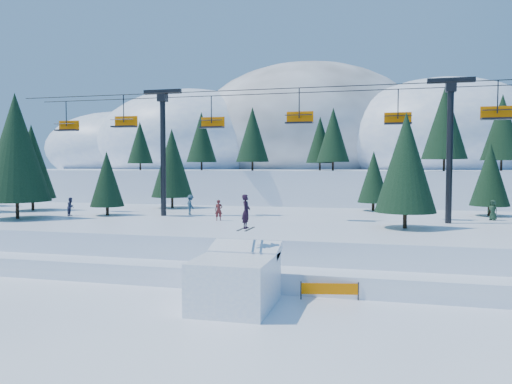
% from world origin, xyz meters
% --- Properties ---
extents(ground, '(160.00, 160.00, 0.00)m').
position_xyz_m(ground, '(0.00, 0.00, 0.00)').
color(ground, white).
rests_on(ground, ground).
extents(mid_shelf, '(70.00, 22.00, 2.50)m').
position_xyz_m(mid_shelf, '(0.00, 18.00, 1.25)').
color(mid_shelf, white).
rests_on(mid_shelf, ground).
extents(berm, '(70.00, 6.00, 1.10)m').
position_xyz_m(berm, '(0.00, 8.00, 0.55)').
color(berm, white).
rests_on(berm, ground).
extents(mountain_ridge, '(119.00, 61.00, 26.46)m').
position_xyz_m(mountain_ridge, '(-5.07, 73.39, 9.64)').
color(mountain_ridge, white).
rests_on(mountain_ridge, ground).
extents(jump_kicker, '(3.49, 4.75, 5.19)m').
position_xyz_m(jump_kicker, '(1.82, 2.37, 1.29)').
color(jump_kicker, white).
rests_on(jump_kicker, ground).
extents(chairlift, '(46.00, 3.21, 10.28)m').
position_xyz_m(chairlift, '(1.05, 18.05, 9.32)').
color(chairlift, black).
rests_on(chairlift, mid_shelf).
extents(conifer_stand, '(65.15, 17.64, 9.70)m').
position_xyz_m(conifer_stand, '(-0.95, 17.91, 7.12)').
color(conifer_stand, black).
rests_on(conifer_stand, mid_shelf).
extents(distant_skiers, '(33.58, 5.90, 1.70)m').
position_xyz_m(distant_skiers, '(-3.87, 18.29, 3.30)').
color(distant_skiers, '#2B2B49').
rests_on(distant_skiers, mid_shelf).
extents(banner_near, '(2.81, 0.57, 0.90)m').
position_xyz_m(banner_near, '(5.95, 4.67, 0.54)').
color(banner_near, black).
rests_on(banner_near, ground).
extents(banner_far, '(2.86, 0.21, 0.90)m').
position_xyz_m(banner_far, '(11.01, 5.19, 0.54)').
color(banner_far, black).
rests_on(banner_far, ground).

